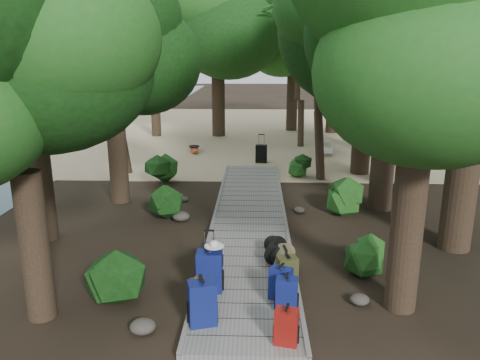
# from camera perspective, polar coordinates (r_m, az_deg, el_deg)

# --- Properties ---
(ground) EXTENTS (120.00, 120.00, 0.00)m
(ground) POSITION_cam_1_polar(r_m,az_deg,el_deg) (11.81, 1.10, -6.78)
(ground) COLOR black
(ground) RESTS_ON ground
(sand_beach) EXTENTS (40.00, 22.00, 0.02)m
(sand_beach) POSITION_cam_1_polar(r_m,az_deg,el_deg) (27.30, 1.61, 5.92)
(sand_beach) COLOR tan
(sand_beach) RESTS_ON ground
(boardwalk) EXTENTS (2.00, 12.00, 0.12)m
(boardwalk) POSITION_cam_1_polar(r_m,az_deg,el_deg) (12.72, 1.17, -4.84)
(boardwalk) COLOR gray
(boardwalk) RESTS_ON ground
(backpack_left_a) EXTENTS (0.51, 0.42, 0.83)m
(backpack_left_a) POSITION_cam_1_polar(r_m,az_deg,el_deg) (7.86, -4.63, -14.47)
(backpack_left_a) COLOR navy
(backpack_left_a) RESTS_ON boardwalk
(backpack_left_b) EXTENTS (0.39, 0.30, 0.66)m
(backpack_left_b) POSITION_cam_1_polar(r_m,az_deg,el_deg) (8.05, -4.67, -14.43)
(backpack_left_b) COLOR black
(backpack_left_b) RESTS_ON boardwalk
(backpack_left_c) EXTENTS (0.47, 0.34, 0.87)m
(backpack_left_c) POSITION_cam_1_polar(r_m,az_deg,el_deg) (8.84, -3.75, -10.78)
(backpack_left_c) COLOR navy
(backpack_left_c) RESTS_ON boardwalk
(backpack_left_d) EXTENTS (0.36, 0.27, 0.53)m
(backpack_left_d) POSITION_cam_1_polar(r_m,az_deg,el_deg) (9.85, -3.23, -9.01)
(backpack_left_d) COLOR navy
(backpack_left_d) RESTS_ON boardwalk
(backpack_right_a) EXTENTS (0.40, 0.32, 0.63)m
(backpack_right_a) POSITION_cam_1_polar(r_m,az_deg,el_deg) (7.47, 5.68, -17.17)
(backpack_right_a) COLOR maroon
(backpack_right_a) RESTS_ON boardwalk
(backpack_right_b) EXTENTS (0.40, 0.30, 0.66)m
(backpack_right_b) POSITION_cam_1_polar(r_m,az_deg,el_deg) (8.29, 5.71, -13.49)
(backpack_right_b) COLOR navy
(backpack_right_b) RESTS_ON boardwalk
(backpack_right_c) EXTENTS (0.46, 0.40, 0.65)m
(backpack_right_c) POSITION_cam_1_polar(r_m,az_deg,el_deg) (8.63, 4.99, -12.27)
(backpack_right_c) COLOR navy
(backpack_right_c) RESTS_ON boardwalk
(backpack_right_d) EXTENTS (0.43, 0.36, 0.58)m
(backpack_right_d) POSITION_cam_1_polar(r_m,az_deg,el_deg) (9.22, 5.78, -10.68)
(backpack_right_d) COLOR #40431F
(backpack_right_d) RESTS_ON boardwalk
(duffel_right_khaki) EXTENTS (0.50, 0.68, 0.42)m
(duffel_right_khaki) POSITION_cam_1_polar(r_m,az_deg,el_deg) (9.81, 5.50, -9.51)
(duffel_right_khaki) COLOR olive
(duffel_right_khaki) RESTS_ON boardwalk
(duffel_right_black) EXTENTS (0.52, 0.72, 0.41)m
(duffel_right_black) POSITION_cam_1_polar(r_m,az_deg,el_deg) (10.20, 4.39, -8.52)
(duffel_right_black) COLOR black
(duffel_right_black) RESTS_ON boardwalk
(suitcase_on_boardwalk) EXTENTS (0.37, 0.21, 0.56)m
(suitcase_on_boardwalk) POSITION_cam_1_polar(r_m,az_deg,el_deg) (9.35, -3.73, -10.28)
(suitcase_on_boardwalk) COLOR black
(suitcase_on_boardwalk) RESTS_ON boardwalk
(lone_suitcase_on_sand) EXTENTS (0.49, 0.30, 0.73)m
(lone_suitcase_on_sand) POSITION_cam_1_polar(r_m,az_deg,el_deg) (19.43, 2.61, 3.22)
(lone_suitcase_on_sand) COLOR black
(lone_suitcase_on_sand) RESTS_ON sand_beach
(hat_brown) EXTENTS (0.35, 0.35, 0.11)m
(hat_brown) POSITION_cam_1_polar(r_m,az_deg,el_deg) (7.89, -5.15, -11.93)
(hat_brown) COLOR #51351E
(hat_brown) RESTS_ON backpack_left_b
(hat_white) EXTENTS (0.36, 0.36, 0.12)m
(hat_white) POSITION_cam_1_polar(r_m,az_deg,el_deg) (8.67, -3.17, -7.71)
(hat_white) COLOR silver
(hat_white) RESTS_ON backpack_left_c
(kayak) EXTENTS (1.38, 3.55, 0.35)m
(kayak) POSITION_cam_1_polar(r_m,az_deg,el_deg) (21.73, -5.61, 3.93)
(kayak) COLOR #A9340E
(kayak) RESTS_ON sand_beach
(sun_lounger) EXTENTS (0.87, 1.88, 0.58)m
(sun_lounger) POSITION_cam_1_polar(r_m,az_deg,el_deg) (21.34, 10.50, 3.86)
(sun_lounger) COLOR silver
(sun_lounger) RESTS_ON sand_beach
(tree_right_a) EXTENTS (4.71, 4.71, 7.85)m
(tree_right_a) POSITION_cam_1_polar(r_m,az_deg,el_deg) (8.07, 21.22, 10.68)
(tree_right_a) COLOR black
(tree_right_a) RESTS_ON ground
(tree_right_c) EXTENTS (5.50, 5.50, 9.52)m
(tree_right_c) POSITION_cam_1_polar(r_m,az_deg,el_deg) (13.69, 18.13, 15.92)
(tree_right_c) COLOR black
(tree_right_c) RESTS_ON ground
(tree_right_d) EXTENTS (5.58, 5.58, 10.23)m
(tree_right_d) POSITION_cam_1_polar(r_m,az_deg,el_deg) (15.61, 21.81, 16.73)
(tree_right_d) COLOR black
(tree_right_d) RESTS_ON ground
(tree_right_e) EXTENTS (5.55, 5.55, 10.00)m
(tree_right_e) POSITION_cam_1_polar(r_m,az_deg,el_deg) (17.81, 15.42, 16.56)
(tree_right_e) COLOR black
(tree_right_e) RESTS_ON ground
(tree_right_f) EXTENTS (5.21, 5.21, 9.30)m
(tree_right_f) POSITION_cam_1_polar(r_m,az_deg,el_deg) (20.79, 19.43, 15.03)
(tree_right_f) COLOR black
(tree_right_f) RESTS_ON ground
(tree_left_a) EXTENTS (4.10, 4.10, 6.84)m
(tree_left_a) POSITION_cam_1_polar(r_m,az_deg,el_deg) (8.06, -25.36, 6.60)
(tree_left_a) COLOR black
(tree_left_a) RESTS_ON ground
(tree_left_b) EXTENTS (4.86, 4.86, 8.75)m
(tree_left_b) POSITION_cam_1_polar(r_m,az_deg,el_deg) (11.76, -24.78, 13.65)
(tree_left_b) COLOR black
(tree_left_b) RESTS_ON ground
(tree_left_c) EXTENTS (4.63, 4.63, 8.05)m
(tree_left_c) POSITION_cam_1_polar(r_m,az_deg,el_deg) (14.23, -15.39, 13.09)
(tree_left_c) COLOR black
(tree_left_c) RESTS_ON ground
(tree_back_a) EXTENTS (5.86, 5.86, 10.14)m
(tree_back_a) POSITION_cam_1_polar(r_m,az_deg,el_deg) (25.59, -2.75, 16.66)
(tree_back_a) COLOR black
(tree_back_a) RESTS_ON ground
(tree_back_b) EXTENTS (5.09, 5.09, 9.09)m
(tree_back_b) POSITION_cam_1_polar(r_m,az_deg,el_deg) (27.62, 6.54, 15.39)
(tree_back_b) COLOR black
(tree_back_b) RESTS_ON ground
(tree_back_c) EXTENTS (5.54, 5.54, 9.97)m
(tree_back_c) POSITION_cam_1_polar(r_m,az_deg,el_deg) (27.15, 11.63, 16.12)
(tree_back_c) COLOR black
(tree_back_c) RESTS_ON ground
(tree_back_d) EXTENTS (4.36, 4.36, 7.27)m
(tree_back_d) POSITION_cam_1_polar(r_m,az_deg,el_deg) (25.90, -10.49, 13.24)
(tree_back_d) COLOR black
(tree_back_d) RESTS_ON ground
(palm_right_a) EXTENTS (4.31, 4.31, 7.34)m
(palm_right_a) POSITION_cam_1_polar(r_m,az_deg,el_deg) (16.85, 10.68, 12.41)
(palm_right_a) COLOR #113E12
(palm_right_a) RESTS_ON ground
(palm_right_b) EXTENTS (3.98, 3.98, 7.70)m
(palm_right_b) POSITION_cam_1_polar(r_m,az_deg,el_deg) (23.24, 15.43, 13.29)
(palm_right_b) COLOR #113E12
(palm_right_b) RESTS_ON ground
(palm_right_c) EXTENTS (4.20, 4.20, 6.67)m
(palm_right_c) POSITION_cam_1_polar(r_m,az_deg,el_deg) (22.96, 8.21, 12.37)
(palm_right_c) COLOR #113E12
(palm_right_c) RESTS_ON ground
(palm_left_a) EXTENTS (4.02, 4.02, 6.40)m
(palm_left_a) POSITION_cam_1_polar(r_m,az_deg,el_deg) (17.84, -14.81, 10.80)
(palm_left_a) COLOR #113E12
(palm_left_a) RESTS_ON ground
(rock_left_a) EXTENTS (0.43, 0.39, 0.24)m
(rock_left_a) POSITION_cam_1_polar(r_m,az_deg,el_deg) (8.14, -11.77, -17.07)
(rock_left_a) COLOR #4C473F
(rock_left_a) RESTS_ON ground
(rock_left_b) EXTENTS (0.41, 0.37, 0.23)m
(rock_left_b) POSITION_cam_1_polar(r_m,az_deg,el_deg) (10.45, -13.79, -9.62)
(rock_left_b) COLOR #4C473F
(rock_left_b) RESTS_ON ground
(rock_left_c) EXTENTS (0.48, 0.43, 0.26)m
(rock_left_c) POSITION_cam_1_polar(r_m,az_deg,el_deg) (12.85, -7.21, -4.42)
(rock_left_c) COLOR #4C473F
(rock_left_c) RESTS_ON ground
(rock_left_d) EXTENTS (0.28, 0.25, 0.15)m
(rock_left_d) POSITION_cam_1_polar(r_m,az_deg,el_deg) (14.52, -6.87, -2.30)
(rock_left_d) COLOR #4C473F
(rock_left_d) RESTS_ON ground
(rock_right_a) EXTENTS (0.36, 0.32, 0.20)m
(rock_right_a) POSITION_cam_1_polar(r_m,az_deg,el_deg) (9.03, 14.37, -13.93)
(rock_right_a) COLOR #4C473F
(rock_right_a) RESTS_ON ground
(rock_right_b) EXTENTS (0.54, 0.49, 0.30)m
(rock_right_b) POSITION_cam_1_polar(r_m,az_deg,el_deg) (10.91, 14.10, -8.33)
(rock_right_b) COLOR #4C473F
(rock_right_b) RESTS_ON ground
(rock_right_c) EXTENTS (0.31, 0.28, 0.17)m
(rock_right_c) POSITION_cam_1_polar(r_m,az_deg,el_deg) (13.50, 7.22, -3.64)
(rock_right_c) COLOR #4C473F
(rock_right_c) RESTS_ON ground
(rock_right_d) EXTENTS (0.55, 0.49, 0.30)m
(rock_right_d) POSITION_cam_1_polar(r_m,az_deg,el_deg) (15.38, 12.36, -1.27)
(rock_right_d) COLOR #4C473F
(rock_right_d) RESTS_ON ground
(shrub_left_a) EXTENTS (1.19, 1.19, 1.07)m
(shrub_left_a) POSITION_cam_1_polar(r_m,az_deg,el_deg) (8.95, -14.48, -11.05)
(shrub_left_a) COLOR #19551C
(shrub_left_a) RESTS_ON ground
(shrub_left_b) EXTENTS (1.03, 1.03, 0.93)m
(shrub_left_b) POSITION_cam_1_polar(r_m,az_deg,el_deg) (13.02, -9.22, -2.69)
(shrub_left_b) COLOR #19551C
(shrub_left_b) RESTS_ON ground
(shrub_left_c) EXTENTS (1.12, 1.12, 1.00)m
(shrub_left_c) POSITION_cam_1_polar(r_m,az_deg,el_deg) (16.55, -9.24, 1.32)
(shrub_left_c) COLOR #19551C
(shrub_left_c) RESTS_ON ground
(shrub_right_a) EXTENTS (0.91, 0.91, 0.82)m
(shrub_right_a) POSITION_cam_1_polar(r_m,az_deg,el_deg) (10.02, 14.69, -8.91)
(shrub_right_a) COLOR #19551C
(shrub_right_a) RESTS_ON ground
(shrub_right_b) EXTENTS (1.11, 1.11, 1.00)m
(shrub_right_b) POSITION_cam_1_polar(r_m,az_deg,el_deg) (13.67, 12.58, -1.83)
(shrub_right_b) COLOR #19551C
(shrub_right_b) RESTS_ON ground
(shrub_right_c) EXTENTS (0.92, 0.92, 0.83)m
(shrub_right_c) POSITION_cam_1_polar(r_m,az_deg,el_deg) (17.25, 7.67, 1.64)
(shrub_right_c) COLOR #19551C
(shrub_right_c) RESTS_ON ground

